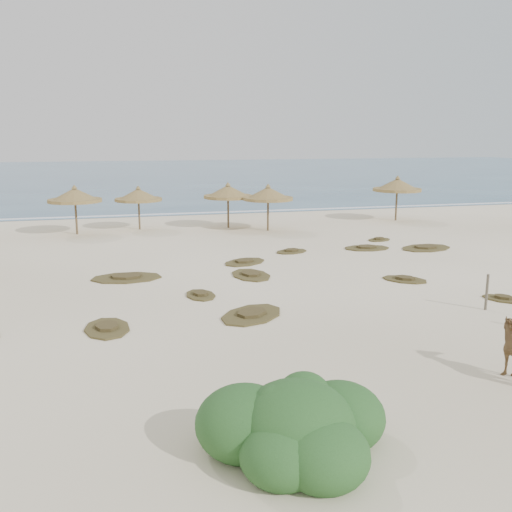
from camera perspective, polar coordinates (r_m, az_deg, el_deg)
The scene contains 22 objects.
ground at distance 19.53m, azimuth 4.73°, elevation -5.56°, with size 160.00×160.00×0.00m, color white.
ocean at distance 92.96m, azimuth -10.78°, elevation 8.08°, with size 200.00×100.00×0.01m, color navy.
foam_line at distance 44.39m, azimuth -6.38°, elevation 4.26°, with size 70.00×0.60×0.01m, color silver.
palapa_1 at distance 36.04m, azimuth -17.67°, elevation 5.75°, with size 3.23×3.23×3.01m.
palapa_2 at distance 36.99m, azimuth -11.68°, elevation 5.95°, with size 3.42×3.42×2.79m.
palapa_3 at distance 36.94m, azimuth -2.82°, elevation 6.37°, with size 3.82×3.82×2.96m.
palapa_4 at distance 35.74m, azimuth 1.21°, elevation 6.19°, with size 4.06×4.06×2.96m.
palapa_5 at distance 41.38m, azimuth 13.95°, elevation 6.85°, with size 3.77×3.77×3.17m.
fence_post_near at distance 21.03m, azimuth 22.08°, elevation -3.36°, with size 0.09×0.09×1.25m, color #615949.
bush at distance 11.07m, azimuth 4.08°, elevation -16.73°, with size 3.70×3.26×1.66m.
scrub_1 at distance 24.48m, azimuth -12.83°, elevation -2.09°, with size 3.03×2.04×0.16m.
scrub_2 at distance 21.40m, azimuth -5.57°, elevation -3.87°, with size 1.23×1.74×0.16m.
scrub_3 at distance 24.33m, azimuth -0.52°, elevation -1.88°, with size 1.80×2.53×0.16m.
scrub_4 at distance 24.37m, azimuth 14.66°, elevation -2.25°, with size 2.17×2.16×0.16m.
scrub_5 at distance 31.54m, azimuth 16.62°, elevation 0.81°, with size 3.34×2.59×0.16m.
scrub_7 at distance 29.36m, azimuth 3.56°, elevation 0.49°, with size 2.07×1.71×0.16m.
scrub_9 at distance 19.01m, azimuth -0.43°, elevation -5.84°, with size 3.09×3.07×0.16m.
scrub_10 at distance 33.38m, azimuth 12.20°, elevation 1.63°, with size 1.75×1.45×0.16m.
scrub_11 at distance 18.29m, azimuth -14.66°, elevation -6.96°, with size 1.51×2.21×0.16m.
scrub_12 at distance 22.68m, azimuth 23.47°, elevation -3.91°, with size 1.63×1.75×0.16m.
scrub_13 at distance 26.83m, azimuth -1.15°, elevation -0.58°, with size 2.69×2.45×0.16m.
scrub_14 at distance 30.76m, azimuth 11.01°, elevation 0.82°, with size 2.54×1.72×0.16m.
Camera 1 is at (-6.21, -17.57, 5.84)m, focal length 40.00 mm.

